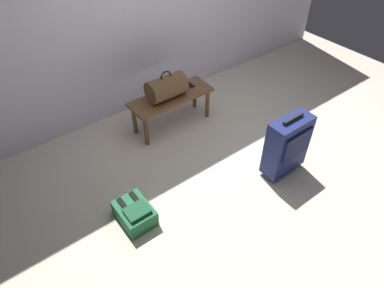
# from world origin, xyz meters

# --- Properties ---
(ground_plane) EXTENTS (6.60, 6.60, 0.00)m
(ground_plane) POSITION_xyz_m (0.00, 0.00, 0.00)
(ground_plane) COLOR beige
(bench) EXTENTS (1.00, 0.36, 0.42)m
(bench) POSITION_xyz_m (-0.22, 0.94, 0.35)
(bench) COLOR brown
(bench) RESTS_ON ground
(duffel_bag_brown) EXTENTS (0.44, 0.26, 0.34)m
(duffel_bag_brown) POSITION_xyz_m (-0.28, 0.94, 0.55)
(duffel_bag_brown) COLOR brown
(duffel_bag_brown) RESTS_ON bench
(cell_phone) EXTENTS (0.07, 0.14, 0.01)m
(cell_phone) POSITION_xyz_m (0.08, 0.99, 0.42)
(cell_phone) COLOR #191E4C
(cell_phone) RESTS_ON bench
(suitcase_upright_navy) EXTENTS (0.46, 0.23, 0.70)m
(suitcase_upright_navy) POSITION_xyz_m (0.25, -0.40, 0.36)
(suitcase_upright_navy) COLOR navy
(suitcase_upright_navy) RESTS_ON ground
(backpack_green) EXTENTS (0.28, 0.38, 0.21)m
(backpack_green) POSITION_xyz_m (-1.30, -0.02, 0.09)
(backpack_green) COLOR #1E6038
(backpack_green) RESTS_ON ground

